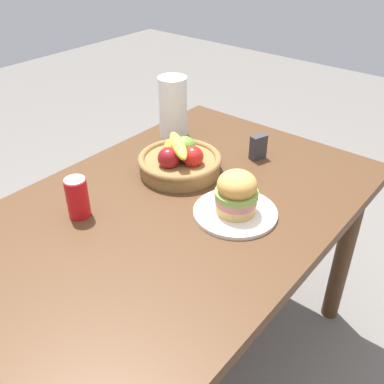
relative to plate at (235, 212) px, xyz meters
name	(u,v)px	position (x,y,z in m)	size (l,w,h in m)	color
ground_plane	(176,360)	(-0.10, 0.17, -0.76)	(8.00, 8.00, 0.00)	slate
dining_table	(172,234)	(-0.10, 0.17, -0.11)	(1.40, 0.90, 0.75)	#4C301C
plate	(235,212)	(0.00, 0.00, 0.00)	(0.25, 0.25, 0.01)	silver
sandwich	(237,193)	(0.00, 0.00, 0.07)	(0.13, 0.13, 0.13)	#DBAD60
soda_can	(77,198)	(-0.30, 0.36, 0.06)	(0.07, 0.07, 0.13)	red
fruit_basket	(180,160)	(0.08, 0.29, 0.04)	(0.29, 0.29, 0.14)	olive
paper_towel_roll	(173,107)	(0.29, 0.50, 0.11)	(0.11, 0.11, 0.24)	white
napkin_holder	(258,147)	(0.34, 0.14, 0.04)	(0.06, 0.03, 0.09)	#333338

